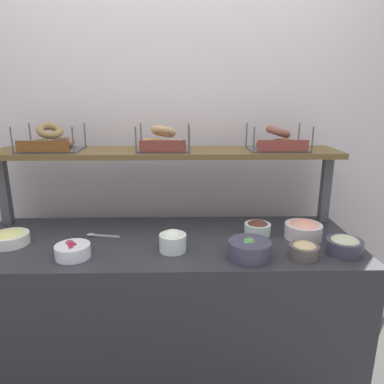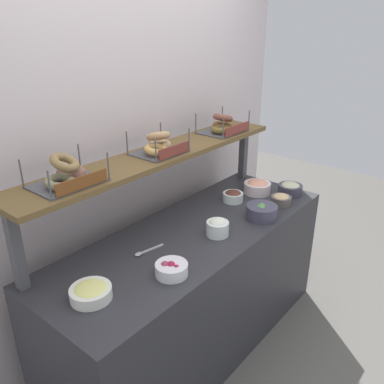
% 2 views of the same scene
% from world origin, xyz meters
% --- Properties ---
extents(ground_plane, '(8.00, 8.00, 0.00)m').
position_xyz_m(ground_plane, '(0.00, 0.00, 0.00)').
color(ground_plane, '#595651').
extents(back_wall, '(3.18, 0.06, 2.40)m').
position_xyz_m(back_wall, '(0.00, 0.55, 1.20)').
color(back_wall, silver).
rests_on(back_wall, ground_plane).
extents(deli_counter, '(1.98, 0.70, 0.85)m').
position_xyz_m(deli_counter, '(0.00, 0.00, 0.42)').
color(deli_counter, '#2D2D33').
rests_on(deli_counter, ground_plane).
extents(shelf_riser_left, '(0.05, 0.05, 0.40)m').
position_xyz_m(shelf_riser_left, '(-0.93, 0.27, 1.05)').
color(shelf_riser_left, '#4C4C51').
rests_on(shelf_riser_left, deli_counter).
extents(shelf_riser_right, '(0.05, 0.05, 0.40)m').
position_xyz_m(shelf_riser_right, '(0.93, 0.27, 1.05)').
color(shelf_riser_right, '#4C4C51').
rests_on(shelf_riser_right, deli_counter).
extents(upper_shelf, '(1.94, 0.32, 0.03)m').
position_xyz_m(upper_shelf, '(0.00, 0.27, 1.26)').
color(upper_shelf, brown).
rests_on(upper_shelf, shelf_riser_left).
extents(bowl_egg_salad, '(0.19, 0.19, 0.07)m').
position_xyz_m(bowl_egg_salad, '(-0.78, -0.04, 0.88)').
color(bowl_egg_salad, white).
rests_on(bowl_egg_salad, deli_counter).
extents(bowl_lox_spread, '(0.19, 0.19, 0.10)m').
position_xyz_m(bowl_lox_spread, '(0.73, 0.01, 0.90)').
color(bowl_lox_spread, silver).
rests_on(bowl_lox_spread, deli_counter).
extents(bowl_beet_salad, '(0.16, 0.16, 0.08)m').
position_xyz_m(bowl_beet_salad, '(-0.42, -0.19, 0.88)').
color(bowl_beet_salad, white).
rests_on(bowl_beet_salad, deli_counter).
extents(bowl_veggie_mix, '(0.20, 0.20, 0.10)m').
position_xyz_m(bowl_veggie_mix, '(0.40, -0.21, 0.89)').
color(bowl_veggie_mix, '#413F53').
rests_on(bowl_veggie_mix, deli_counter).
extents(bowl_tuna_salad, '(0.17, 0.17, 0.09)m').
position_xyz_m(bowl_tuna_salad, '(0.86, -0.18, 0.89)').
color(bowl_tuna_salad, '#3C3849').
rests_on(bowl_tuna_salad, deli_counter).
extents(bowl_chocolate_spread, '(0.14, 0.14, 0.08)m').
position_xyz_m(bowl_chocolate_spread, '(0.50, 0.06, 0.89)').
color(bowl_chocolate_spread, white).
rests_on(bowl_chocolate_spread, deli_counter).
extents(bowl_cream_cheese, '(0.13, 0.13, 0.11)m').
position_xyz_m(bowl_cream_cheese, '(0.05, -0.13, 0.90)').
color(bowl_cream_cheese, white).
rests_on(bowl_cream_cheese, deli_counter).
extents(bowl_hummus, '(0.14, 0.14, 0.07)m').
position_xyz_m(bowl_hummus, '(0.66, -0.22, 0.89)').
color(bowl_hummus, '#58504D').
rests_on(bowl_hummus, deli_counter).
extents(serving_spoon_near_plate, '(0.18, 0.05, 0.01)m').
position_xyz_m(serving_spoon_near_plate, '(-0.36, 0.05, 0.86)').
color(serving_spoon_near_plate, '#B7B7BC').
rests_on(serving_spoon_near_plate, deli_counter).
extents(bagel_basket_poppy, '(0.33, 0.25, 0.16)m').
position_xyz_m(bagel_basket_poppy, '(-0.64, 0.26, 1.33)').
color(bagel_basket_poppy, '#4C4C51').
rests_on(bagel_basket_poppy, upper_shelf).
extents(bagel_basket_sesame, '(0.29, 0.25, 0.15)m').
position_xyz_m(bagel_basket_sesame, '(-0.01, 0.26, 1.33)').
color(bagel_basket_sesame, '#4C4C51').
rests_on(bagel_basket_sesame, upper_shelf).
extents(bagel_basket_cinnamon_raisin, '(0.32, 0.26, 0.14)m').
position_xyz_m(bagel_basket_cinnamon_raisin, '(0.63, 0.26, 1.32)').
color(bagel_basket_cinnamon_raisin, '#4C4C51').
rests_on(bagel_basket_cinnamon_raisin, upper_shelf).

